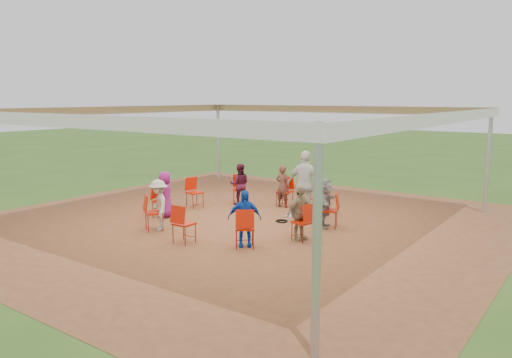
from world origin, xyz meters
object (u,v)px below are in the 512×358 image
Objects in this scene: person_seated_0 at (300,213)px; person_seated_2 at (283,186)px; chair_0 at (303,222)px; chair_3 at (285,192)px; chair_1 at (329,211)px; chair_2 at (319,199)px; cable_coil at (282,221)px; chair_5 at (195,193)px; person_seated_3 at (240,184)px; chair_6 at (162,201)px; chair_4 at (240,190)px; standing_person at (306,184)px; laptop at (295,213)px; person_seated_4 at (165,194)px; chair_8 at (184,224)px; chair_7 at (154,213)px; person_seated_6 at (244,218)px; person_seated_1 at (325,203)px; chair_9 at (245,228)px; person_seated_5 at (159,205)px.

person_seated_0 and person_seated_2 have the same top height.
chair_0 is 1.00× the size of chair_3.
chair_1 is at bearing 146.10° from person_seated_2.
chair_2 is 2.26× the size of cable_coil.
chair_5 is 0.71× the size of person_seated_3.
chair_6 is (-4.39, -0.23, 0.00)m from chair_0.
person_seated_0 reaches higher than chair_1.
chair_1 and chair_4 have the same top height.
standing_person is 4.57× the size of laptop.
chair_5 is 2.26× the size of cable_coil.
person_seated_2 is (-1.37, 0.25, 0.19)m from chair_2.
laptop is (1.10, -1.16, 0.59)m from cable_coil.
laptop is (4.01, 0.26, -0.03)m from person_seated_4.
chair_2 is 0.71× the size of person_seated_0.
standing_person reaches higher than chair_8.
chair_1 is 2.26× the size of cable_coil.
person_seated_3 is 2.58m from person_seated_4.
cable_coil is (2.25, -1.07, -0.62)m from person_seated_3.
chair_7 is 2.66m from person_seated_6.
cable_coil is (-0.52, 2.33, -0.62)m from person_seated_6.
chair_0 is 2.72m from chair_2.
chair_2 is at bearing 30.98° from laptop.
chair_8 is at bearing 90.00° from person_seated_2.
person_seated_1 is 1.32m from laptop.
chair_2 is 0.71× the size of person_seated_3.
cable_coil is at bearing 72.78° from chair_8.
person_seated_0 is (0.66, 1.23, 0.19)m from chair_9.
person_seated_0 is at bearing 126.00° from person_seated_2.
chair_0 is at bearing 144.00° from chair_2.
chair_3 is 1.99m from cable_coil.
cable_coil is at bearing 115.45° from person_seated_3.
standing_person is (2.50, -0.28, 0.29)m from person_seated_3.
person_seated_4 is (-0.67, -2.49, 0.00)m from person_seated_3.
chair_6 is at bearing 72.00° from chair_2.
person_seated_0 reaches higher than chair_8.
person_seated_2 is 0.69× the size of standing_person.
chair_5 is 4.29m from person_seated_1.
person_seated_0 is 1.36m from person_seated_6.
person_seated_0 is 1.00× the size of person_seated_4.
chair_7 is at bearing 18.00° from chair_6.
person_seated_1 is at bearing 124.89° from chair_4.
person_seated_3 is 3.20× the size of cable_coil.
chair_9 is 2.66m from person_seated_1.
person_seated_5 reaches higher than cable_coil.
chair_4 is (-3.69, 2.39, 0.00)m from chair_0.
person_seated_3 is at bearing 54.00° from person_seated_1.
chair_4 is 0.49× the size of standing_person.
person_seated_0 is 3.55m from person_seated_2.
person_seated_6 reaches higher than chair_6.
laptop is at bearing 138.98° from chair_2.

